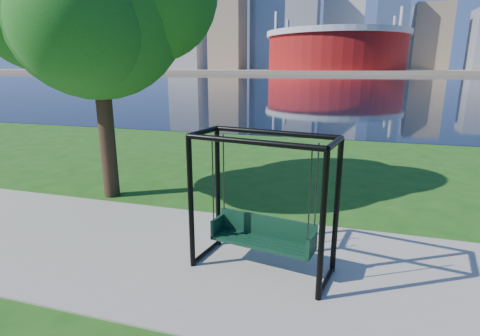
% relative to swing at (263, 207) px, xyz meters
% --- Properties ---
extents(ground, '(900.00, 900.00, 0.00)m').
position_rel_swing_xyz_m(ground, '(-0.60, 0.57, -1.12)').
color(ground, '#1E5114').
rests_on(ground, ground).
extents(path, '(120.00, 4.00, 0.03)m').
position_rel_swing_xyz_m(path, '(-0.60, 0.07, -1.11)').
color(path, '#9E937F').
rests_on(path, ground).
extents(river, '(900.00, 180.00, 0.02)m').
position_rel_swing_xyz_m(river, '(-0.60, 102.57, -1.11)').
color(river, black).
rests_on(river, ground).
extents(far_bank, '(900.00, 228.00, 2.00)m').
position_rel_swing_xyz_m(far_bank, '(-0.60, 306.57, -0.12)').
color(far_bank, '#937F60').
rests_on(far_bank, ground).
extents(stadium, '(83.00, 83.00, 32.00)m').
position_rel_swing_xyz_m(stadium, '(-10.60, 235.57, 13.10)').
color(stadium, maroon).
rests_on(stadium, far_bank).
extents(skyline, '(392.00, 66.00, 96.50)m').
position_rel_swing_xyz_m(skyline, '(-4.87, 319.97, 34.77)').
color(skyline, gray).
rests_on(skyline, far_bank).
extents(swing, '(2.40, 1.35, 2.32)m').
position_rel_swing_xyz_m(swing, '(0.00, 0.00, 0.00)').
color(swing, black).
rests_on(swing, ground).
extents(park_tree, '(5.60, 5.06, 6.95)m').
position_rel_swing_xyz_m(park_tree, '(-4.78, 2.60, 3.71)').
color(park_tree, black).
rests_on(park_tree, ground).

